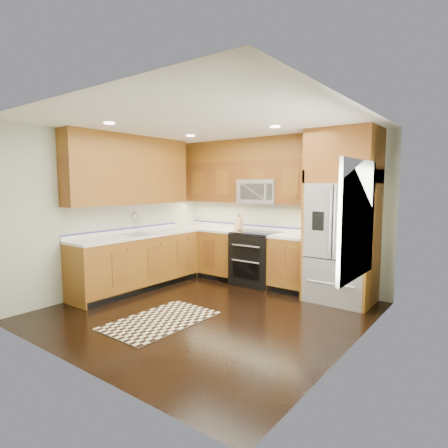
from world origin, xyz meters
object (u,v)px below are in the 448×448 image
Objects in this scene: rug at (160,320)px; utensil_crock at (315,229)px; refrigerator at (342,216)px; knife_block at (239,224)px; range at (256,258)px.

rug is 4.81× the size of utensil_crock.
refrigerator is 2.01m from knife_block.
utensil_crock reaches higher than range.
utensil_crock reaches higher than knife_block.
refrigerator reaches higher than knife_block.
rug is (-1.56, -2.26, -1.30)m from refrigerator.
utensil_crock is at bearing 69.15° from rug.
range is 3.14× the size of utensil_crock.
range is 3.22× the size of knife_block.
range is at bearing -166.75° from utensil_crock.
knife_block is at bearing -174.83° from utensil_crock.
knife_block is at bearing 100.97° from rug.
utensil_crock is (-0.55, 0.27, -0.26)m from refrigerator.
refrigerator is 1.79× the size of rug.
range reaches higher than rug.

